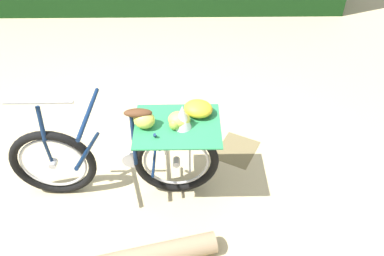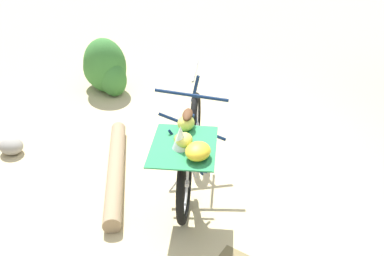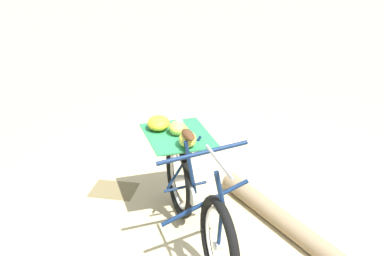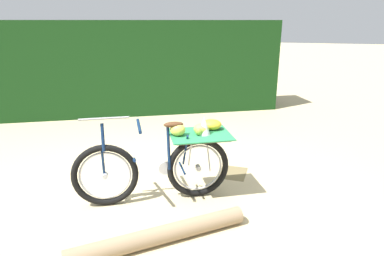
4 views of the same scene
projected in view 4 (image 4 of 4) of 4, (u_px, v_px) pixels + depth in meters
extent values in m
plane|color=#C6B284|center=(158.00, 197.00, 3.93)|extent=(60.00, 60.00, 0.00)
cube|color=#143814|center=(136.00, 68.00, 7.32)|extent=(3.74, 6.03, 2.00)
torus|color=black|center=(105.00, 176.00, 3.65)|extent=(0.40, 0.68, 0.73)
torus|color=#B7B7BC|center=(105.00, 176.00, 3.65)|extent=(0.29, 0.51, 0.57)
cylinder|color=#B7B7BC|center=(105.00, 176.00, 3.65)|extent=(0.10, 0.09, 0.06)
torus|color=black|center=(198.00, 168.00, 3.85)|extent=(0.40, 0.68, 0.73)
torus|color=#B7B7BC|center=(198.00, 168.00, 3.85)|extent=(0.29, 0.51, 0.57)
cylinder|color=#B7B7BC|center=(198.00, 168.00, 3.85)|extent=(0.10, 0.09, 0.06)
cylinder|color=#0F2347|center=(134.00, 160.00, 3.66)|extent=(0.64, 0.36, 0.30)
cylinder|color=#0F2347|center=(139.00, 126.00, 3.55)|extent=(0.65, 0.36, 0.11)
cylinder|color=#0F2347|center=(169.00, 148.00, 3.70)|extent=(0.12, 0.08, 0.49)
cylinder|color=#0F2347|center=(182.00, 168.00, 3.81)|extent=(0.35, 0.20, 0.05)
cylinder|color=#0F2347|center=(185.00, 151.00, 3.75)|extent=(0.29, 0.17, 0.47)
cylinder|color=#0F2347|center=(103.00, 163.00, 3.60)|extent=(0.06, 0.05, 0.30)
cylinder|color=#0F2347|center=(103.00, 137.00, 3.51)|extent=(0.10, 0.08, 0.30)
cylinder|color=gray|center=(104.00, 119.00, 3.46)|extent=(0.26, 0.47, 0.02)
ellipsoid|color=#4C2D19|center=(173.00, 124.00, 3.62)|extent=(0.18, 0.24, 0.06)
cylinder|color=#B7B7BC|center=(166.00, 168.00, 3.77)|extent=(0.09, 0.15, 0.16)
cylinder|color=#B7B7BC|center=(190.00, 153.00, 3.77)|extent=(0.19, 0.11, 0.39)
cylinder|color=#B7B7BC|center=(208.00, 152.00, 3.81)|extent=(0.22, 0.13, 0.39)
cube|color=brown|center=(200.00, 136.00, 3.73)|extent=(0.67, 0.74, 0.02)
cube|color=#287F4C|center=(200.00, 134.00, 3.72)|extent=(0.80, 0.85, 0.01)
ellipsoid|color=#CCC64C|center=(178.00, 130.00, 3.64)|extent=(0.17, 0.19, 0.14)
ellipsoid|color=gold|center=(212.00, 124.00, 3.86)|extent=(0.24, 0.27, 0.12)
ellipsoid|color=#CCC64C|center=(201.00, 129.00, 3.71)|extent=(0.20, 0.22, 0.12)
sphere|color=#8CAD38|center=(199.00, 131.00, 3.67)|extent=(0.09, 0.09, 0.09)
cone|color=white|center=(204.00, 125.00, 3.68)|extent=(0.19, 0.19, 0.21)
cylinder|color=#937A5B|center=(160.00, 235.00, 3.09)|extent=(1.25, 1.41, 0.17)
cube|color=olive|center=(233.00, 173.00, 4.54)|extent=(0.44, 0.36, 0.01)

